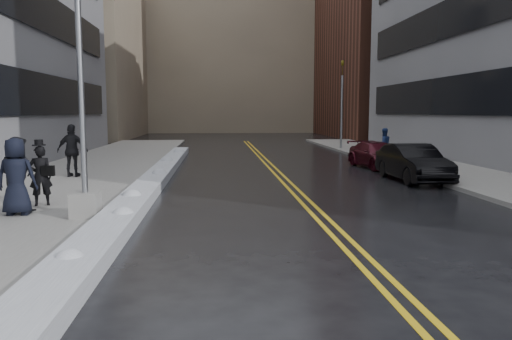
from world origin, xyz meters
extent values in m
plane|color=black|center=(0.00, 0.00, 0.00)|extent=(160.00, 160.00, 0.00)
cube|color=gray|center=(-5.75, 10.00, 0.07)|extent=(5.50, 50.00, 0.15)
cube|color=gray|center=(10.00, 10.00, 0.07)|extent=(4.00, 50.00, 0.15)
cube|color=gold|center=(2.35, 10.00, 0.00)|extent=(0.12, 50.00, 0.01)
cube|color=gold|center=(2.65, 10.00, 0.00)|extent=(0.12, 50.00, 0.01)
cube|color=silver|center=(-2.45, 8.00, 0.17)|extent=(0.90, 30.00, 0.34)
cube|color=gray|center=(-15.50, 44.00, 9.00)|extent=(14.00, 22.00, 18.00)
cube|color=#562D21|center=(19.00, 42.00, 14.00)|extent=(14.00, 20.00, 28.00)
cube|color=gray|center=(2.00, 60.00, 11.00)|extent=(36.00, 16.00, 22.00)
cube|color=gray|center=(-3.30, 2.00, 0.45)|extent=(0.65, 0.65, 0.60)
cylinder|color=gray|center=(-3.30, 2.00, 4.25)|extent=(0.14, 0.14, 7.00)
cylinder|color=maroon|center=(9.00, 10.00, 0.45)|extent=(0.24, 0.24, 0.60)
sphere|color=maroon|center=(9.00, 10.00, 0.75)|extent=(0.26, 0.26, 0.26)
cylinder|color=maroon|center=(9.00, 10.00, 0.50)|extent=(0.25, 0.10, 0.10)
cylinder|color=gray|center=(8.50, 24.00, 2.65)|extent=(0.14, 0.14, 5.00)
imported|color=#594C0C|center=(8.50, 24.00, 5.65)|extent=(0.16, 0.20, 1.00)
imported|color=black|center=(-4.88, 3.59, 0.96)|extent=(0.69, 0.58, 1.62)
imported|color=black|center=(-5.12, 2.74, 1.10)|extent=(1.16, 1.07, 1.91)
imported|color=black|center=(-5.03, 2.36, 1.10)|extent=(0.93, 0.61, 1.90)
imported|color=black|center=(-5.72, 9.67, 1.17)|extent=(1.25, 0.64, 2.05)
imported|color=navy|center=(8.66, 15.51, 0.98)|extent=(0.88, 0.73, 1.66)
imported|color=black|center=(7.40, 8.41, 0.72)|extent=(1.62, 4.40, 1.44)
imported|color=#3E0A15|center=(7.50, 13.01, 0.62)|extent=(2.19, 4.41, 1.23)
camera|label=1|loc=(-0.13, -10.14, 2.68)|focal=35.00mm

